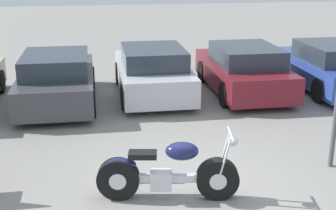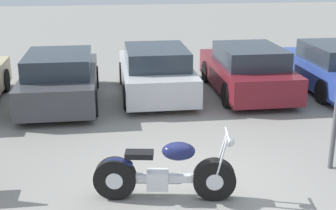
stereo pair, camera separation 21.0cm
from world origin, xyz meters
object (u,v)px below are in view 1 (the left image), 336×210
object	(u,v)px
motorcycle	(167,173)
parked_car_silver	(153,72)
parked_car_blue	(329,67)
parked_car_dark_grey	(57,80)
parked_car_maroon	(244,70)

from	to	relation	value
motorcycle	parked_car_silver	size ratio (longest dim) A/B	0.55
parked_car_blue	parked_car_dark_grey	bearing A→B (deg)	-178.40
parked_car_silver	parked_car_blue	world-z (taller)	same
parked_car_silver	parked_car_maroon	xyz separation A→B (m)	(2.54, -0.18, 0.00)
parked_car_blue	motorcycle	bearing A→B (deg)	-135.03
parked_car_silver	parked_car_blue	bearing A→B (deg)	-2.57
parked_car_dark_grey	parked_car_silver	xyz separation A→B (m)	(2.54, 0.44, 0.00)
motorcycle	parked_car_maroon	world-z (taller)	parked_car_maroon
parked_car_silver	parked_car_blue	size ratio (longest dim) A/B	1.00
parked_car_maroon	parked_car_blue	bearing A→B (deg)	-0.98
parked_car_dark_grey	parked_car_silver	size ratio (longest dim) A/B	1.00
motorcycle	parked_car_maroon	distance (m)	6.41
parked_car_dark_grey	parked_car_blue	bearing A→B (deg)	1.60
parked_car_dark_grey	parked_car_maroon	size ratio (longest dim) A/B	1.00
parked_car_dark_grey	parked_car_silver	world-z (taller)	same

